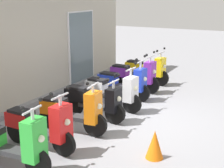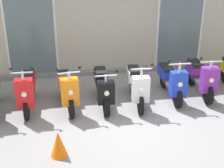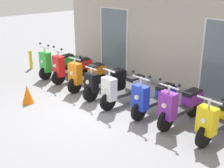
{
  "view_description": "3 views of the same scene",
  "coord_description": "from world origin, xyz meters",
  "px_view_note": "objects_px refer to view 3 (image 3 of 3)",
  "views": [
    {
      "loc": [
        -6.61,
        -2.79,
        2.83
      ],
      "look_at": [
        0.25,
        0.83,
        0.7
      ],
      "focal_mm": 53.24,
      "sensor_mm": 36.0,
      "label": 1
    },
    {
      "loc": [
        -1.41,
        -6.19,
        3.87
      ],
      "look_at": [
        -0.26,
        0.64,
        0.66
      ],
      "focal_mm": 53.39,
      "sensor_mm": 36.0,
      "label": 2
    },
    {
      "loc": [
        5.65,
        -4.53,
        3.36
      ],
      "look_at": [
        0.24,
        0.58,
        0.65
      ],
      "focal_mm": 47.88,
      "sensor_mm": 36.0,
      "label": 3
    }
  ],
  "objects_px": {
    "scooter_white": "(123,88)",
    "scooter_orange": "(86,74)",
    "scooter_black": "(105,82)",
    "scooter_yellow": "(219,119)",
    "scooter_red": "(71,67)",
    "scooter_purple": "(180,105)",
    "scooter_green": "(57,63)",
    "traffic_cone": "(28,94)",
    "scooter_blue": "(154,97)",
    "curb_bollard": "(31,60)"
  },
  "relations": [
    {
      "from": "scooter_white",
      "to": "scooter_orange",
      "type": "bearing_deg",
      "value": 178.26
    },
    {
      "from": "scooter_black",
      "to": "scooter_white",
      "type": "xyz_separation_m",
      "value": [
        0.81,
        -0.07,
        0.04
      ]
    },
    {
      "from": "scooter_orange",
      "to": "scooter_white",
      "type": "xyz_separation_m",
      "value": [
        1.67,
        -0.05,
        0.01
      ]
    },
    {
      "from": "scooter_orange",
      "to": "scooter_white",
      "type": "bearing_deg",
      "value": -1.74
    },
    {
      "from": "scooter_black",
      "to": "scooter_yellow",
      "type": "relative_size",
      "value": 1.01
    },
    {
      "from": "scooter_orange",
      "to": "scooter_black",
      "type": "bearing_deg",
      "value": 1.13
    },
    {
      "from": "scooter_red",
      "to": "scooter_purple",
      "type": "distance_m",
      "value": 4.3
    },
    {
      "from": "scooter_green",
      "to": "scooter_red",
      "type": "height_order",
      "value": "scooter_red"
    },
    {
      "from": "traffic_cone",
      "to": "scooter_blue",
      "type": "bearing_deg",
      "value": 35.0
    },
    {
      "from": "scooter_red",
      "to": "scooter_orange",
      "type": "height_order",
      "value": "scooter_red"
    },
    {
      "from": "scooter_yellow",
      "to": "curb_bollard",
      "type": "distance_m",
      "value": 7.52
    },
    {
      "from": "scooter_yellow",
      "to": "curb_bollard",
      "type": "height_order",
      "value": "scooter_yellow"
    },
    {
      "from": "scooter_blue",
      "to": "scooter_purple",
      "type": "distance_m",
      "value": 0.79
    },
    {
      "from": "scooter_white",
      "to": "curb_bollard",
      "type": "distance_m",
      "value": 4.84
    },
    {
      "from": "scooter_purple",
      "to": "curb_bollard",
      "type": "xyz_separation_m",
      "value": [
        -6.54,
        -0.3,
        -0.15
      ]
    },
    {
      "from": "scooter_orange",
      "to": "scooter_white",
      "type": "height_order",
      "value": "scooter_white"
    },
    {
      "from": "scooter_green",
      "to": "scooter_blue",
      "type": "xyz_separation_m",
      "value": [
        4.3,
        0.06,
        -0.0
      ]
    },
    {
      "from": "traffic_cone",
      "to": "scooter_red",
      "type": "bearing_deg",
      "value": 108.44
    },
    {
      "from": "scooter_black",
      "to": "scooter_blue",
      "type": "relative_size",
      "value": 0.99
    },
    {
      "from": "scooter_purple",
      "to": "scooter_blue",
      "type": "bearing_deg",
      "value": -178.36
    },
    {
      "from": "scooter_red",
      "to": "scooter_blue",
      "type": "distance_m",
      "value": 3.51
    },
    {
      "from": "scooter_red",
      "to": "scooter_black",
      "type": "height_order",
      "value": "scooter_red"
    },
    {
      "from": "scooter_purple",
      "to": "scooter_yellow",
      "type": "distance_m",
      "value": 0.97
    },
    {
      "from": "scooter_black",
      "to": "scooter_yellow",
      "type": "xyz_separation_m",
      "value": [
        3.49,
        0.13,
        0.02
      ]
    },
    {
      "from": "scooter_green",
      "to": "scooter_blue",
      "type": "relative_size",
      "value": 0.95
    },
    {
      "from": "scooter_black",
      "to": "scooter_red",
      "type": "bearing_deg",
      "value": 177.38
    },
    {
      "from": "scooter_blue",
      "to": "scooter_yellow",
      "type": "bearing_deg",
      "value": 1.3
    },
    {
      "from": "scooter_white",
      "to": "curb_bollard",
      "type": "xyz_separation_m",
      "value": [
        -4.84,
        -0.12,
        -0.14
      ]
    },
    {
      "from": "scooter_orange",
      "to": "scooter_purple",
      "type": "height_order",
      "value": "scooter_purple"
    },
    {
      "from": "scooter_orange",
      "to": "scooter_black",
      "type": "height_order",
      "value": "scooter_orange"
    },
    {
      "from": "scooter_white",
      "to": "curb_bollard",
      "type": "height_order",
      "value": "scooter_white"
    },
    {
      "from": "scooter_white",
      "to": "scooter_blue",
      "type": "distance_m",
      "value": 0.93
    },
    {
      "from": "scooter_red",
      "to": "traffic_cone",
      "type": "relative_size",
      "value": 3.08
    },
    {
      "from": "scooter_red",
      "to": "scooter_black",
      "type": "relative_size",
      "value": 1.01
    },
    {
      "from": "scooter_green",
      "to": "scooter_red",
      "type": "distance_m",
      "value": 0.8
    },
    {
      "from": "scooter_green",
      "to": "scooter_orange",
      "type": "distance_m",
      "value": 1.71
    },
    {
      "from": "scooter_red",
      "to": "curb_bollard",
      "type": "height_order",
      "value": "scooter_red"
    },
    {
      "from": "scooter_black",
      "to": "curb_bollard",
      "type": "relative_size",
      "value": 2.27
    },
    {
      "from": "scooter_white",
      "to": "scooter_blue",
      "type": "height_order",
      "value": "scooter_white"
    },
    {
      "from": "scooter_blue",
      "to": "traffic_cone",
      "type": "bearing_deg",
      "value": -145.0
    },
    {
      "from": "scooter_blue",
      "to": "scooter_black",
      "type": "bearing_deg",
      "value": -177.16
    },
    {
      "from": "scooter_purple",
      "to": "curb_bollard",
      "type": "bearing_deg",
      "value": -177.4
    },
    {
      "from": "scooter_black",
      "to": "scooter_yellow",
      "type": "distance_m",
      "value": 3.49
    },
    {
      "from": "scooter_red",
      "to": "scooter_yellow",
      "type": "distance_m",
      "value": 5.27
    },
    {
      "from": "scooter_orange",
      "to": "curb_bollard",
      "type": "distance_m",
      "value": 3.18
    },
    {
      "from": "scooter_orange",
      "to": "scooter_black",
      "type": "xyz_separation_m",
      "value": [
        0.85,
        0.02,
        -0.03
      ]
    },
    {
      "from": "scooter_red",
      "to": "curb_bollard",
      "type": "distance_m",
      "value": 2.27
    },
    {
      "from": "scooter_black",
      "to": "scooter_yellow",
      "type": "bearing_deg",
      "value": 2.06
    },
    {
      "from": "scooter_blue",
      "to": "traffic_cone",
      "type": "distance_m",
      "value": 3.48
    },
    {
      "from": "scooter_green",
      "to": "curb_bollard",
      "type": "relative_size",
      "value": 2.19
    }
  ]
}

